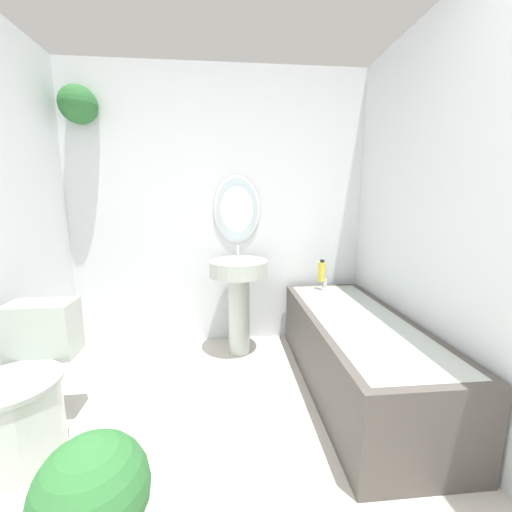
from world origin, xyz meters
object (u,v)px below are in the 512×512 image
at_px(pedestal_sink, 239,288).
at_px(shampoo_bottle, 322,271).
at_px(bathtub, 356,351).
at_px(potted_plant, 93,499).
at_px(toilet, 23,397).

distance_m(pedestal_sink, shampoo_bottle, 0.74).
bearing_deg(bathtub, potted_plant, -144.91).
bearing_deg(pedestal_sink, potted_plant, -110.38).
xyz_separation_m(toilet, pedestal_sink, (1.15, 0.96, 0.27)).
xyz_separation_m(bathtub, shampoo_bottle, (-0.05, 0.67, 0.41)).
bearing_deg(toilet, potted_plant, -45.63).
bearing_deg(bathtub, pedestal_sink, 142.49).
relative_size(toilet, potted_plant, 1.48).
bearing_deg(pedestal_sink, toilet, -140.15).
relative_size(bathtub, shampoo_bottle, 8.75).
bearing_deg(potted_plant, toilet, 134.37).
bearing_deg(shampoo_bottle, potted_plant, -128.77).
height_order(toilet, shampoo_bottle, shampoo_bottle).
bearing_deg(shampoo_bottle, bathtub, -85.85).
bearing_deg(potted_plant, pedestal_sink, 69.62).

